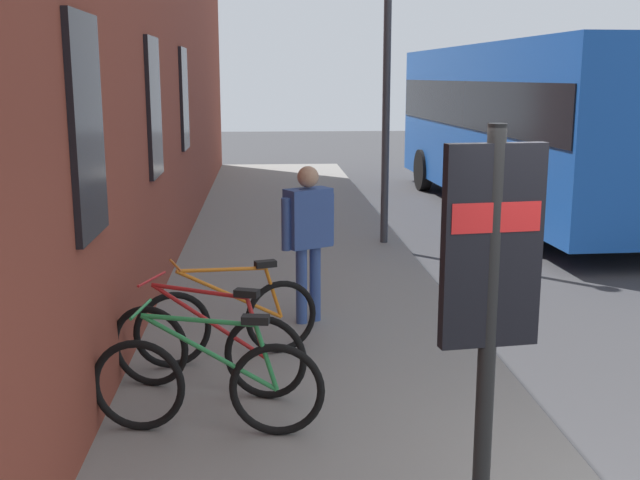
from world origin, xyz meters
TOP-DOWN VIEW (x-y plane):
  - ground at (6.00, -1.00)m, footprint 60.00×60.00m
  - sidewalk_pavement at (8.00, 1.75)m, footprint 24.00×3.50m
  - station_facade at (8.99, 3.80)m, footprint 22.00×0.65m
  - bicycle_beside_lamp at (1.78, 2.65)m, footprint 0.48×1.76m
  - bicycle_far_end at (2.56, 2.72)m, footprint 0.70×1.69m
  - bicycle_end_of_row at (3.32, 2.56)m, footprint 0.69×1.70m
  - transit_info_sign at (0.24, 1.01)m, footprint 0.15×0.56m
  - city_bus at (11.75, -3.00)m, footprint 10.59×2.95m
  - pedestrian_by_facade at (4.43, 1.75)m, footprint 0.45×0.58m
  - street_lamp at (8.49, 0.30)m, footprint 0.28×0.28m

SIDE VIEW (x-z plane):
  - ground at x=6.00m, z-range 0.00..0.00m
  - sidewalk_pavement at x=8.00m, z-range 0.00..0.12m
  - bicycle_beside_lamp at x=1.78m, z-range 0.02..1.00m
  - bicycle_far_end at x=2.56m, z-range 0.02..1.00m
  - bicycle_end_of_row at x=3.32m, z-range 0.02..1.00m
  - pedestrian_by_facade at x=4.43m, z-range 0.31..2.02m
  - transit_info_sign at x=0.24m, z-range 0.52..2.92m
  - city_bus at x=11.75m, z-range 0.24..3.59m
  - street_lamp at x=8.49m, z-range 0.60..5.86m
  - station_facade at x=8.99m, z-range 0.00..7.28m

